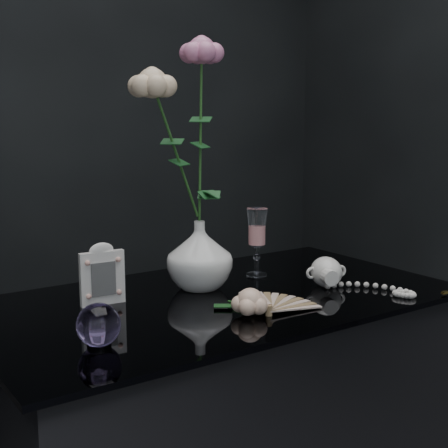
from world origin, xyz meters
TOP-DOWN VIEW (x-y plane):
  - vase at (-0.00, 0.13)m, footprint 0.17×0.17m
  - wine_glass at (0.17, 0.15)m, footprint 0.06×0.06m
  - picture_frame at (-0.24, 0.14)m, footprint 0.11×0.08m
  - paperweight at (-0.35, -0.09)m, footprint 0.09×0.09m
  - paper_fan at (0.00, -0.12)m, footprint 0.29×0.25m
  - loose_rose at (-0.03, -0.10)m, footprint 0.13×0.17m
  - pearl_jar at (0.25, -0.02)m, footprint 0.32×0.33m
  - roses at (-0.04, 0.13)m, footprint 0.23×0.13m

SIDE VIEW (x-z plane):
  - paper_fan at x=0.00m, z-range 0.76..0.79m
  - loose_rose at x=-0.03m, z-range 0.76..0.82m
  - pearl_jar at x=0.25m, z-range 0.76..0.84m
  - paperweight at x=-0.35m, z-range 0.76..0.84m
  - picture_frame at x=-0.24m, z-range 0.76..0.90m
  - vase at x=0.00m, z-range 0.76..0.92m
  - wine_glass at x=0.17m, z-range 0.76..0.93m
  - roses at x=-0.04m, z-range 0.90..1.36m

